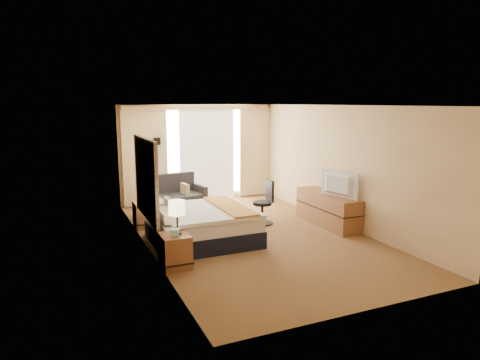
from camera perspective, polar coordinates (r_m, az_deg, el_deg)
name	(u,v)px	position (r m, az deg, el deg)	size (l,w,h in m)	color
floor	(252,235)	(8.77, 1.57, -7.33)	(4.20, 7.00, 0.02)	#562418
ceiling	(252,105)	(8.36, 1.66, 9.92)	(4.20, 7.00, 0.02)	white
wall_back	(198,153)	(11.70, -5.68, 3.61)	(4.20, 0.02, 2.60)	#DAB885
wall_front	(371,214)	(5.56, 17.12, -4.29)	(4.20, 0.02, 2.60)	#DAB885
wall_left	(146,179)	(7.82, -12.46, 0.07)	(0.02, 7.00, 2.60)	#DAB885
wall_right	(339,166)	(9.54, 13.13, 1.87)	(0.02, 7.00, 2.60)	#DAB885
headboard	(146,179)	(8.03, -12.45, 0.19)	(0.06, 1.85, 1.50)	black
nightstand_left	(175,251)	(7.14, -8.64, -9.31)	(0.45, 0.52, 0.55)	brown
nightstand_right	(145,214)	(9.48, -12.56, -4.49)	(0.45, 0.52, 0.55)	brown
media_dresser	(328,209)	(9.57, 11.59, -3.85)	(0.50, 1.80, 0.70)	brown
window	(207,152)	(11.75, -4.47, 3.76)	(2.30, 0.02, 2.30)	white
curtains	(199,149)	(11.58, -5.53, 4.09)	(4.12, 0.19, 2.56)	beige
bed	(202,225)	(8.29, -5.07, -5.98)	(1.90, 1.74, 0.92)	black
loveseat	(174,199)	(10.65, -8.80, -2.58)	(1.57, 1.01, 0.91)	#5E221A
floor_lamp	(157,158)	(11.22, -10.97, 2.94)	(0.22, 0.22, 1.77)	black
desk_chair	(264,204)	(9.46, 3.28, -3.26)	(0.48, 0.48, 0.98)	black
lamp_left	(177,208)	(6.93, -8.42, -3.77)	(0.27, 0.27, 0.56)	black
lamp_right	(144,179)	(9.27, -12.63, 0.10)	(0.31, 0.31, 0.65)	black
tissue_box	(175,233)	(6.94, -8.64, -6.96)	(0.13, 0.13, 0.12)	#8FC4DE
telephone	(149,199)	(9.53, -12.10, -2.47)	(0.19, 0.15, 0.07)	black
television	(337,184)	(9.12, 12.75, -0.58)	(0.95, 0.12, 0.55)	black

